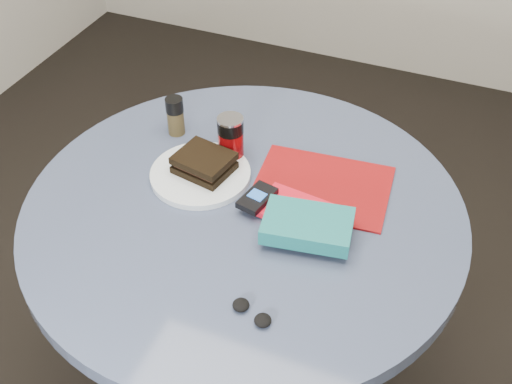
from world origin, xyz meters
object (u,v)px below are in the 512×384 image
at_px(red_book, 296,210).
at_px(novel, 308,226).
at_px(headphones, 252,313).
at_px(pepper_grinder, 175,116).
at_px(sandwich, 204,163).
at_px(magazine, 322,186).
at_px(mp3_player, 257,198).
at_px(soda_can, 231,139).
at_px(plate, 200,174).
at_px(table, 245,255).

height_order(red_book, novel, novel).
bearing_deg(headphones, pepper_grinder, 130.79).
height_order(sandwich, pepper_grinder, pepper_grinder).
xyz_separation_m(sandwich, novel, (0.29, -0.11, -0.00)).
bearing_deg(sandwich, magazine, 13.22).
distance_m(magazine, mp3_player, 0.17).
bearing_deg(red_book, soda_can, 156.13).
bearing_deg(sandwich, soda_can, 68.94).
height_order(plate, pepper_grinder, pepper_grinder).
relative_size(soda_can, mp3_player, 1.15).
height_order(sandwich, novel, sandwich).
height_order(table, red_book, red_book).
distance_m(table, plate, 0.22).
height_order(soda_can, magazine, soda_can).
relative_size(table, mp3_player, 9.71).
bearing_deg(table, sandwich, 153.75).
bearing_deg(novel, headphones, -106.33).
distance_m(table, red_book, 0.21).
bearing_deg(soda_can, headphones, -61.47).
bearing_deg(headphones, table, 115.93).
height_order(magazine, mp3_player, mp3_player).
bearing_deg(headphones, novel, 82.71).
height_order(plate, sandwich, sandwich).
relative_size(sandwich, soda_can, 1.20).
xyz_separation_m(red_book, mp3_player, (-0.09, -0.01, 0.01)).
bearing_deg(mp3_player, table, -166.65).
bearing_deg(sandwich, headphones, -52.42).
bearing_deg(soda_can, novel, -36.08).
bearing_deg(plate, headphones, -50.89).
bearing_deg(soda_can, magazine, -4.56).
xyz_separation_m(table, novel, (0.17, -0.04, 0.20)).
bearing_deg(pepper_grinder, plate, -45.45).
bearing_deg(soda_can, mp3_player, -47.94).
xyz_separation_m(red_book, novel, (0.05, -0.06, 0.02)).
distance_m(soda_can, novel, 0.32).
bearing_deg(table, magazine, 41.15).
xyz_separation_m(mp3_player, headphones, (0.11, -0.29, -0.02)).
bearing_deg(magazine, soda_can, 170.20).
relative_size(red_book, mp3_player, 1.58).
bearing_deg(mp3_player, pepper_grinder, 148.59).
bearing_deg(plate, table, -21.54).
distance_m(magazine, red_book, 0.11).
relative_size(table, plate, 4.21).
relative_size(soda_can, headphones, 1.25).
bearing_deg(plate, soda_can, 67.32).
relative_size(plate, pepper_grinder, 2.31).
xyz_separation_m(plate, red_book, (0.25, -0.04, 0.00)).
distance_m(table, magazine, 0.25).
relative_size(sandwich, red_book, 0.87).
xyz_separation_m(table, headphones, (0.14, -0.28, 0.17)).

